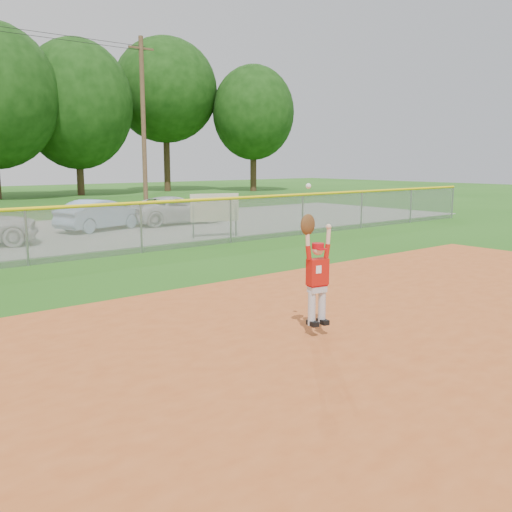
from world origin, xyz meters
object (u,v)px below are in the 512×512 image
Objects in this scene: car_white_b at (175,210)px; ballplayer at (316,270)px; sponsor_sign at (215,209)px; car_blue at (101,215)px.

car_white_b is 1.93× the size of ballplayer.
sponsor_sign is at bearing 62.35° from ballplayer.
car_blue is 5.15m from sponsor_sign.
car_blue is 0.86× the size of car_white_b.
car_blue is 2.14× the size of sponsor_sign.
car_white_b is at bearing -105.19° from car_blue.
car_white_b is 2.49× the size of sponsor_sign.
ballplayer is (-3.28, -15.14, 0.44)m from car_blue.
car_white_b is at bearing 75.12° from sponsor_sign.
car_blue is 15.49m from ballplayer.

